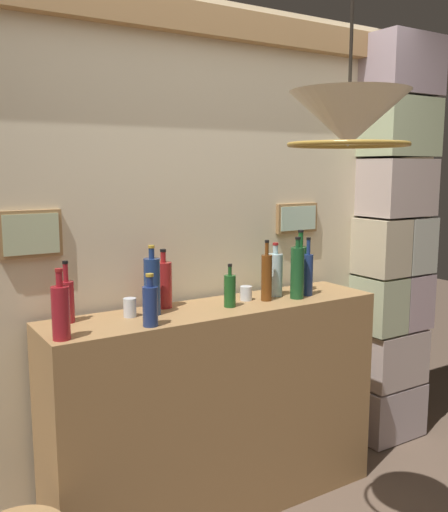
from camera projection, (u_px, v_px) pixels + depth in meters
The scene contains 17 objects.
panelled_rear_partition at pixel (190, 241), 2.88m from camera, with size 3.63×0.15×2.50m.
stone_pillar at pixel (391, 245), 3.46m from camera, with size 0.47×0.34×2.44m.
bar_shelf_unit at pixel (219, 410), 2.77m from camera, with size 1.68×0.39×1.04m, color #9E7547.
liquor_bottle_rye at pixel (297, 272), 2.85m from camera, with size 0.07×0.07×0.31m.
liquor_bottle_amaro at pixel (67, 300), 2.41m from camera, with size 0.06×0.06×0.27m.
liquor_bottle_whiskey at pixel (267, 277), 2.80m from camera, with size 0.05×0.05×0.30m.
liquor_bottle_brandy at pixel (308, 273), 2.92m from camera, with size 0.05×0.05×0.30m.
liquor_bottle_port at pixel (300, 268), 3.00m from camera, with size 0.07×0.07×0.33m.
liquor_bottle_rum at pixel (61, 311), 2.16m from camera, with size 0.07×0.07×0.28m.
liquor_bottle_bourbon at pixel (275, 274), 2.91m from camera, with size 0.08×0.08×0.28m.
liquor_bottle_vodka at pixel (150, 305), 2.35m from camera, with size 0.06×0.06×0.22m.
liquor_bottle_scotch at pixel (164, 284), 2.66m from camera, with size 0.08×0.08×0.28m.
liquor_bottle_vermouth at pixel (152, 286), 2.53m from camera, with size 0.07×0.07×0.31m.
liquor_bottle_mezcal at pixel (230, 290), 2.68m from camera, with size 0.06×0.06×0.21m.
glass_tumbler_rocks at pixel (130, 308), 2.50m from camera, with size 0.06×0.06×0.08m.
glass_tumbler_highball at pixel (246, 293), 2.82m from camera, with size 0.06×0.06×0.07m.
pendant_lamp at pixel (349, 121), 1.99m from camera, with size 0.43×0.43×0.61m.
Camera 1 is at (-1.38, -1.41, 1.69)m, focal length 39.83 mm.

